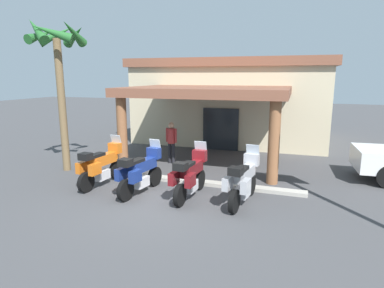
{
  "coord_description": "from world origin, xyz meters",
  "views": [
    {
      "loc": [
        3.97,
        -8.31,
        3.65
      ],
      "look_at": [
        0.08,
        2.77,
        1.2
      ],
      "focal_mm": 30.41,
      "sensor_mm": 36.0,
      "label": 1
    }
  ],
  "objects_px": {
    "motorcycle_maroon": "(190,176)",
    "motorcycle_silver": "(243,181)",
    "motorcycle_orange": "(101,165)",
    "motorcycle_blue": "(140,172)",
    "motel_building": "(233,99)",
    "pedestrian": "(171,140)",
    "palm_tree_roadside": "(58,54)"
  },
  "relations": [
    {
      "from": "motorcycle_blue",
      "to": "motorcycle_silver",
      "type": "bearing_deg",
      "value": -78.22
    },
    {
      "from": "pedestrian",
      "to": "motorcycle_maroon",
      "type": "bearing_deg",
      "value": 41.51
    },
    {
      "from": "motel_building",
      "to": "motorcycle_orange",
      "type": "relative_size",
      "value": 5.57
    },
    {
      "from": "motel_building",
      "to": "palm_tree_roadside",
      "type": "bearing_deg",
      "value": -119.95
    },
    {
      "from": "motel_building",
      "to": "motorcycle_silver",
      "type": "relative_size",
      "value": 5.58
    },
    {
      "from": "motel_building",
      "to": "motorcycle_maroon",
      "type": "xyz_separation_m",
      "value": [
        0.87,
        -10.0,
        -1.63
      ]
    },
    {
      "from": "motel_building",
      "to": "pedestrian",
      "type": "relative_size",
      "value": 6.98
    },
    {
      "from": "motorcycle_maroon",
      "to": "pedestrian",
      "type": "height_order",
      "value": "pedestrian"
    },
    {
      "from": "motorcycle_silver",
      "to": "motel_building",
      "type": "bearing_deg",
      "value": 21.37
    },
    {
      "from": "motorcycle_maroon",
      "to": "pedestrian",
      "type": "xyz_separation_m",
      "value": [
        -2.09,
        3.51,
        0.33
      ]
    },
    {
      "from": "motorcycle_maroon",
      "to": "motorcycle_orange",
      "type": "bearing_deg",
      "value": 92.07
    },
    {
      "from": "motel_building",
      "to": "motorcycle_orange",
      "type": "xyz_separation_m",
      "value": [
        -2.35,
        -9.92,
        -1.63
      ]
    },
    {
      "from": "motorcycle_blue",
      "to": "motel_building",
      "type": "bearing_deg",
      "value": 4.04
    },
    {
      "from": "palm_tree_roadside",
      "to": "pedestrian",
      "type": "bearing_deg",
      "value": 33.16
    },
    {
      "from": "motorcycle_blue",
      "to": "palm_tree_roadside",
      "type": "height_order",
      "value": "palm_tree_roadside"
    },
    {
      "from": "pedestrian",
      "to": "motorcycle_orange",
      "type": "bearing_deg",
      "value": -7.51
    },
    {
      "from": "motorcycle_maroon",
      "to": "palm_tree_roadside",
      "type": "bearing_deg",
      "value": 81.43
    },
    {
      "from": "motorcycle_orange",
      "to": "pedestrian",
      "type": "bearing_deg",
      "value": -12.83
    },
    {
      "from": "motorcycle_maroon",
      "to": "motorcycle_silver",
      "type": "height_order",
      "value": "same"
    },
    {
      "from": "motorcycle_maroon",
      "to": "motorcycle_blue",
      "type": "bearing_deg",
      "value": 99.12
    },
    {
      "from": "palm_tree_roadside",
      "to": "motorcycle_orange",
      "type": "bearing_deg",
      "value": -24.97
    },
    {
      "from": "motel_building",
      "to": "motorcycle_orange",
      "type": "height_order",
      "value": "motel_building"
    },
    {
      "from": "motel_building",
      "to": "palm_tree_roadside",
      "type": "relative_size",
      "value": 2.13
    },
    {
      "from": "motel_building",
      "to": "motorcycle_blue",
      "type": "height_order",
      "value": "motel_building"
    },
    {
      "from": "motel_building",
      "to": "motorcycle_maroon",
      "type": "relative_size",
      "value": 5.57
    },
    {
      "from": "motorcycle_orange",
      "to": "motorcycle_blue",
      "type": "bearing_deg",
      "value": -92.97
    },
    {
      "from": "motorcycle_blue",
      "to": "pedestrian",
      "type": "relative_size",
      "value": 1.25
    },
    {
      "from": "motorcycle_orange",
      "to": "motorcycle_silver",
      "type": "relative_size",
      "value": 1.0
    },
    {
      "from": "motorcycle_maroon",
      "to": "motel_building",
      "type": "bearing_deg",
      "value": 8.42
    },
    {
      "from": "motorcycle_orange",
      "to": "motorcycle_blue",
      "type": "distance_m",
      "value": 1.63
    },
    {
      "from": "motel_building",
      "to": "motorcycle_maroon",
      "type": "distance_m",
      "value": 10.16
    },
    {
      "from": "motorcycle_blue",
      "to": "motorcycle_silver",
      "type": "height_order",
      "value": "same"
    }
  ]
}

